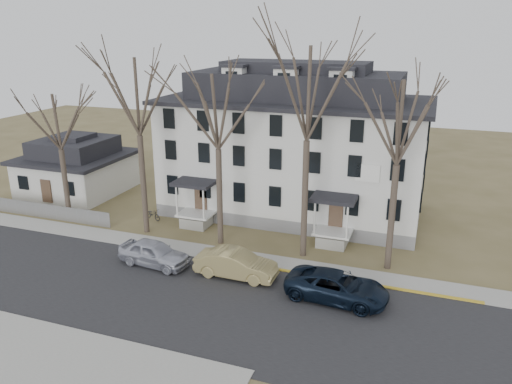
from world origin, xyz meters
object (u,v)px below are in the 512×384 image
at_px(car_silver, 154,254).
at_px(car_navy, 337,287).
at_px(tree_mid_right, 401,117).
at_px(boarding_house, 294,147).
at_px(tree_center, 308,87).
at_px(car_tan, 236,265).
at_px(small_house, 77,168).
at_px(tree_far_left, 137,91).
at_px(tree_bungalow, 57,118).
at_px(bicycle_left, 153,215).
at_px(tree_mid_left, 217,107).

xyz_separation_m(car_silver, car_navy, (11.79, -0.33, -0.02)).
bearing_deg(car_silver, car_navy, -85.78).
bearing_deg(car_navy, tree_mid_right, -20.15).
xyz_separation_m(tree_mid_right, car_silver, (-14.07, -4.64, -8.79)).
xyz_separation_m(boarding_house, tree_center, (3.00, -8.15, 5.71)).
distance_m(boarding_house, car_tan, 13.31).
bearing_deg(boarding_house, small_house, -174.41).
distance_m(tree_far_left, car_silver, 11.14).
bearing_deg(tree_mid_right, tree_bungalow, 180.00).
xyz_separation_m(small_house, tree_bungalow, (4.00, -6.20, 5.87)).
relative_size(boarding_house, bicycle_left, 12.37).
xyz_separation_m(small_house, car_silver, (14.43, -10.83, -1.44)).
bearing_deg(small_house, tree_bungalow, -57.16).
height_order(tree_center, car_navy, tree_center).
relative_size(tree_far_left, tree_mid_right, 1.08).
bearing_deg(car_navy, car_silver, 92.97).
xyz_separation_m(tree_far_left, tree_mid_left, (6.00, 0.00, -0.74)).
height_order(small_house, tree_center, tree_center).
relative_size(tree_mid_right, car_tan, 2.53).
height_order(small_house, bicycle_left, small_house).
relative_size(small_house, tree_bungalow, 0.81).
distance_m(tree_mid_right, car_navy, 10.37).
bearing_deg(tree_mid_left, tree_mid_right, 0.00).
bearing_deg(tree_far_left, tree_mid_right, 0.00).
bearing_deg(tree_far_left, tree_center, 0.00).
height_order(boarding_house, car_navy, boarding_house).
xyz_separation_m(tree_center, tree_mid_right, (5.50, 0.00, -1.48)).
relative_size(tree_mid_left, tree_bungalow, 1.18).
distance_m(tree_far_left, car_tan, 13.75).
bearing_deg(tree_bungalow, car_navy, -12.59).
bearing_deg(car_silver, tree_center, -55.79).
height_order(tree_mid_left, bicycle_left, tree_mid_left).
height_order(car_navy, bicycle_left, car_navy).
relative_size(tree_center, tree_mid_right, 1.15).
distance_m(tree_mid_left, tree_mid_right, 11.50).
distance_m(boarding_house, tree_bungalow, 18.17).
xyz_separation_m(tree_mid_right, tree_bungalow, (-24.50, 0.00, -1.48)).
height_order(boarding_house, small_house, boarding_house).
distance_m(tree_mid_right, tree_bungalow, 24.54).
height_order(tree_far_left, tree_mid_right, tree_far_left).
bearing_deg(small_house, tree_mid_left, -20.03).
relative_size(tree_center, car_tan, 2.92).
bearing_deg(tree_center, tree_bungalow, 180.00).
bearing_deg(tree_far_left, small_house, 150.61).
height_order(tree_mid_right, tree_bungalow, tree_mid_right).
distance_m(tree_mid_left, bicycle_left, 11.64).
bearing_deg(car_navy, car_tan, 88.98).
bearing_deg(tree_mid_right, small_house, 167.73).
height_order(tree_far_left, tree_bungalow, tree_far_left).
xyz_separation_m(tree_far_left, tree_bungalow, (-7.00, 0.00, -2.22)).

